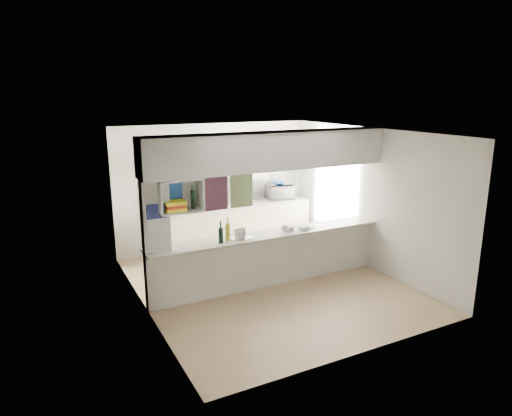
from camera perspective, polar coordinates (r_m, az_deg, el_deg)
floor at (r=7.95m, az=1.60°, el=-9.53°), size 4.80×4.80×0.00m
ceiling at (r=7.31m, az=1.75°, el=9.49°), size 4.80×4.80×0.00m
wall_back at (r=9.64m, az=-5.24°, el=2.78°), size 4.20×0.00×4.20m
wall_left at (r=6.80m, az=-14.04°, el=-2.46°), size 0.00×4.80×4.80m
wall_right at (r=8.71m, az=13.87°, el=1.18°), size 0.00×4.80×4.80m
servery_partition at (r=7.36m, az=0.51°, el=2.13°), size 4.20×0.50×2.60m
cubby_shelf at (r=6.77m, az=-9.74°, el=1.29°), size 0.65×0.35×0.50m
kitchen_run at (r=9.57m, az=-3.69°, el=-0.19°), size 3.60×0.63×2.24m
microwave at (r=10.09m, az=3.02°, el=2.03°), size 0.60×0.44×0.31m
bowl at (r=10.08m, az=2.87°, el=3.09°), size 0.24×0.24×0.06m
dish_rack at (r=7.34m, az=-1.81°, el=-3.28°), size 0.40×0.33×0.19m
cup at (r=7.68m, az=3.63°, el=-2.59°), size 0.14×0.14×0.10m
wine_bottles at (r=7.19m, az=-3.98°, el=-3.17°), size 0.23×0.16×0.37m
plastic_tubs at (r=7.81m, az=5.01°, el=-2.55°), size 0.50×0.23×0.08m
utensil_jar at (r=9.46m, az=-5.01°, el=0.65°), size 0.10×0.10×0.14m
knife_block at (r=9.57m, az=-3.75°, el=0.98°), size 0.12×0.10×0.19m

